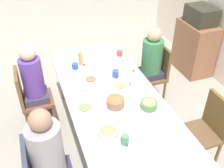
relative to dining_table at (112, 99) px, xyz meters
The scene contains 23 objects.
ground_plane 0.70m from the dining_table, ahead, with size 7.15×7.15×0.00m, color #9C9486.
dining_table is the anchor object (origin of this frame).
person_0 1.01m from the dining_table, 52.71° to the right, with size 0.30×0.30×1.27m.
chair_1 1.10m from the dining_table, 124.40° to the right, with size 0.40×0.40×0.90m.
person_1 1.01m from the dining_table, 127.37° to the right, with size 0.30×0.30×1.23m.
chair_2 1.10m from the dining_table, 124.40° to the left, with size 0.40×0.40×0.90m.
person_2 1.01m from the dining_table, 127.33° to the left, with size 0.30×0.30×1.21m.
chair_3 1.10m from the dining_table, 55.60° to the left, with size 0.40×0.40×0.90m.
plate_0 0.38m from the dining_table, 68.93° to the right, with size 0.24×0.24×0.04m.
plate_1 0.39m from the dining_table, 157.27° to the right, with size 0.23×0.23×0.04m.
plate_2 0.19m from the dining_table, 127.82° to the left, with size 0.22×0.22×0.04m.
bowl_0 0.23m from the dining_table, ahead, with size 0.19×0.19×0.11m.
bowl_1 0.46m from the dining_table, 41.15° to the left, with size 0.18×0.18×0.09m.
bowl_2 0.63m from the dining_table, 23.16° to the right, with size 0.19×0.19×0.09m.
cup_0 0.38m from the dining_table, 153.39° to the left, with size 0.11×0.08×0.10m.
cup_1 0.92m from the dining_table, 153.52° to the left, with size 0.12×0.09×0.07m.
cup_2 0.74m from the dining_table, 10.41° to the right, with size 0.11×0.07×0.10m.
cup_3 0.74m from the dining_table, 159.12° to the right, with size 0.12×0.08×0.07m.
bottle_0 0.33m from the dining_table, 97.97° to the left, with size 0.06×0.06×0.25m.
bottle_1 0.81m from the dining_table, 167.79° to the right, with size 0.06×0.06×0.22m.
bottle_2 0.52m from the dining_table, 156.40° to the right, with size 0.06×0.06×0.18m.
side_cabinet 2.27m from the dining_table, 120.70° to the left, with size 0.70×0.44×0.90m, color brown.
microwave 2.28m from the dining_table, 120.70° to the left, with size 0.48×0.36×0.28m, color #2C2C20.
Camera 1 is at (2.19, -0.78, 2.57)m, focal length 41.68 mm.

